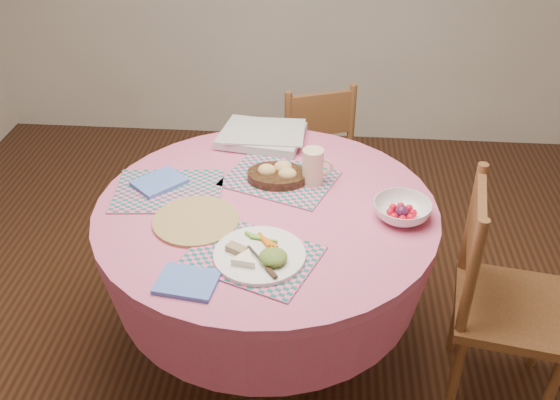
{
  "coord_description": "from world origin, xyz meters",
  "views": [
    {
      "loc": [
        0.2,
        -1.85,
        2.01
      ],
      "look_at": [
        0.05,
        0.0,
        0.78
      ],
      "focal_mm": 40.0,
      "sensor_mm": 36.0,
      "label": 1
    }
  ],
  "objects_px": {
    "wicker_trivet": "(196,221)",
    "latte_mug": "(314,166)",
    "chair_right": "(499,297)",
    "chair_back": "(311,152)",
    "bread_bowl": "(278,174)",
    "dining_table": "(267,249)",
    "dinner_plate": "(261,254)",
    "fruit_bowl": "(402,211)"
  },
  "relations": [
    {
      "from": "chair_right",
      "to": "fruit_bowl",
      "type": "distance_m",
      "value": 0.49
    },
    {
      "from": "chair_right",
      "to": "bread_bowl",
      "type": "distance_m",
      "value": 0.93
    },
    {
      "from": "dinner_plate",
      "to": "latte_mug",
      "type": "xyz_separation_m",
      "value": [
        0.15,
        0.47,
        0.05
      ]
    },
    {
      "from": "chair_right",
      "to": "bread_bowl",
      "type": "xyz_separation_m",
      "value": [
        -0.83,
        0.28,
        0.31
      ]
    },
    {
      "from": "wicker_trivet",
      "to": "bread_bowl",
      "type": "height_order",
      "value": "bread_bowl"
    },
    {
      "from": "latte_mug",
      "to": "fruit_bowl",
      "type": "relative_size",
      "value": 0.61
    },
    {
      "from": "dining_table",
      "to": "fruit_bowl",
      "type": "xyz_separation_m",
      "value": [
        0.48,
        -0.03,
        0.23
      ]
    },
    {
      "from": "chair_back",
      "to": "fruit_bowl",
      "type": "distance_m",
      "value": 1.11
    },
    {
      "from": "wicker_trivet",
      "to": "dinner_plate",
      "type": "relative_size",
      "value": 1.01
    },
    {
      "from": "dining_table",
      "to": "wicker_trivet",
      "type": "height_order",
      "value": "wicker_trivet"
    },
    {
      "from": "bread_bowl",
      "to": "latte_mug",
      "type": "bearing_deg",
      "value": -1.83
    },
    {
      "from": "dining_table",
      "to": "latte_mug",
      "type": "relative_size",
      "value": 8.97
    },
    {
      "from": "latte_mug",
      "to": "dinner_plate",
      "type": "bearing_deg",
      "value": -107.4
    },
    {
      "from": "dinner_plate",
      "to": "fruit_bowl",
      "type": "xyz_separation_m",
      "value": [
        0.46,
        0.27,
        0.01
      ]
    },
    {
      "from": "chair_back",
      "to": "fruit_bowl",
      "type": "relative_size",
      "value": 3.71
    },
    {
      "from": "latte_mug",
      "to": "fruit_bowl",
      "type": "xyz_separation_m",
      "value": [
        0.32,
        -0.2,
        -0.04
      ]
    },
    {
      "from": "chair_right",
      "to": "fruit_bowl",
      "type": "xyz_separation_m",
      "value": [
        -0.38,
        0.08,
        0.3
      ]
    },
    {
      "from": "wicker_trivet",
      "to": "latte_mug",
      "type": "relative_size",
      "value": 2.17
    },
    {
      "from": "bread_bowl",
      "to": "fruit_bowl",
      "type": "distance_m",
      "value": 0.5
    },
    {
      "from": "wicker_trivet",
      "to": "bread_bowl",
      "type": "bearing_deg",
      "value": 48.18
    },
    {
      "from": "latte_mug",
      "to": "wicker_trivet",
      "type": "bearing_deg",
      "value": -144.06
    },
    {
      "from": "wicker_trivet",
      "to": "dinner_plate",
      "type": "xyz_separation_m",
      "value": [
        0.25,
        -0.18,
        0.01
      ]
    },
    {
      "from": "fruit_bowl",
      "to": "latte_mug",
      "type": "bearing_deg",
      "value": 147.4
    },
    {
      "from": "latte_mug",
      "to": "fruit_bowl",
      "type": "distance_m",
      "value": 0.38
    },
    {
      "from": "chair_right",
      "to": "latte_mug",
      "type": "distance_m",
      "value": 0.82
    },
    {
      "from": "bread_bowl",
      "to": "latte_mug",
      "type": "height_order",
      "value": "latte_mug"
    },
    {
      "from": "dining_table",
      "to": "dinner_plate",
      "type": "distance_m",
      "value": 0.37
    },
    {
      "from": "dining_table",
      "to": "wicker_trivet",
      "type": "xyz_separation_m",
      "value": [
        -0.23,
        -0.12,
        0.2
      ]
    },
    {
      "from": "chair_right",
      "to": "latte_mug",
      "type": "bearing_deg",
      "value": 78.3
    },
    {
      "from": "chair_back",
      "to": "wicker_trivet",
      "type": "height_order",
      "value": "chair_back"
    },
    {
      "from": "chair_right",
      "to": "dinner_plate",
      "type": "relative_size",
      "value": 3.08
    },
    {
      "from": "fruit_bowl",
      "to": "chair_back",
      "type": "bearing_deg",
      "value": 109.11
    },
    {
      "from": "chair_back",
      "to": "chair_right",
      "type": "bearing_deg",
      "value": 103.91
    },
    {
      "from": "chair_right",
      "to": "dinner_plate",
      "type": "xyz_separation_m",
      "value": [
        -0.84,
        -0.19,
        0.29
      ]
    },
    {
      "from": "dining_table",
      "to": "bread_bowl",
      "type": "relative_size",
      "value": 5.39
    },
    {
      "from": "chair_right",
      "to": "chair_back",
      "type": "bearing_deg",
      "value": 44.09
    },
    {
      "from": "dinner_plate",
      "to": "chair_back",
      "type": "bearing_deg",
      "value": 84.7
    },
    {
      "from": "wicker_trivet",
      "to": "latte_mug",
      "type": "height_order",
      "value": "latte_mug"
    },
    {
      "from": "wicker_trivet",
      "to": "fruit_bowl",
      "type": "height_order",
      "value": "fruit_bowl"
    },
    {
      "from": "dining_table",
      "to": "fruit_bowl",
      "type": "bearing_deg",
      "value": -3.96
    },
    {
      "from": "chair_back",
      "to": "wicker_trivet",
      "type": "xyz_separation_m",
      "value": [
        -0.37,
        -1.08,
        0.32
      ]
    },
    {
      "from": "chair_right",
      "to": "chair_back",
      "type": "xyz_separation_m",
      "value": [
        -0.72,
        1.08,
        -0.04
      ]
    }
  ]
}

